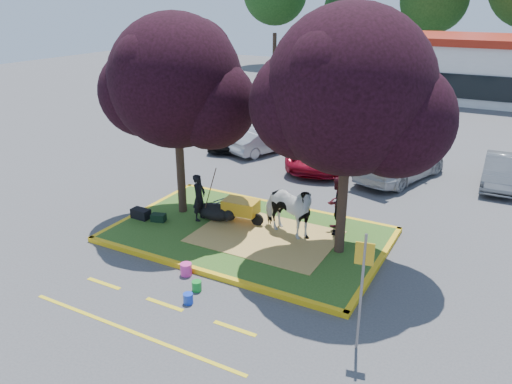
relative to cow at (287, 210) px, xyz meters
The scene contains 31 objects.
ground 1.57m from the cow, 160.81° to the right, with size 90.00×90.00×0.00m, color #424244.
median_island 1.52m from the cow, 160.81° to the right, with size 8.00×5.00×0.15m, color #2D551A.
curb_near 3.32m from the cow, 110.87° to the right, with size 8.30×0.16×0.15m, color yellow.
curb_far 2.63m from the cow, 117.42° to the left, with size 8.30×0.16×0.15m, color yellow.
curb_left 5.31m from the cow, behind, with size 0.16×5.30×0.15m, color yellow.
curb_right 3.12m from the cow, ahead, with size 0.16×5.30×0.15m, color yellow.
straw_bedding 1.08m from the cow, 143.53° to the right, with size 4.20×3.00×0.01m, color tan.
tree_purple_left 5.15m from the cow, behind, with size 5.06×4.20×6.51m.
tree_purple_right 3.98m from the cow, ahead, with size 5.30×4.40×6.82m.
fire_lane_stripe_a 5.65m from the cow, 124.30° to the right, with size 1.10×0.12×0.01m, color yellow.
fire_lane_stripe_b 4.84m from the cow, 103.86° to the right, with size 1.10×0.12×0.01m, color yellow.
fire_lane_stripe_c 4.78m from the cow, 79.32° to the right, with size 1.10×0.12×0.01m, color yellow.
fire_lane_long 5.99m from the cow, 101.07° to the right, with size 6.00×0.10×0.01m, color yellow.
retail_building 27.63m from the cow, 88.20° to the left, with size 20.40×8.40×4.40m.
cow is the anchor object (origin of this frame).
calf 2.65m from the cow, behind, with size 1.27×0.72×0.55m, color black.
handler 3.04m from the cow, behind, with size 0.57×0.37×1.56m, color black.
visitor_a 1.76m from the cow, 52.23° to the left, with size 0.80×0.62×1.64m, color #491521.
visitor_b 1.59m from the cow, 30.80° to the left, with size 0.82×0.34×1.40m, color black.
wheelbarrow 1.77m from the cow, behind, with size 2.01×0.76×0.76m.
gear_bag_dark 4.99m from the cow, 166.54° to the right, with size 0.63×0.34×0.32m, color black.
gear_bag_green 4.34m from the cow, 165.69° to the right, with size 0.46×0.29×0.25m, color black.
sign_post 5.31m from the cow, 48.38° to the right, with size 0.38×0.10×2.72m.
bucket_green 3.88m from the cow, 102.15° to the right, with size 0.25×0.25×0.27m, color #17972C.
bucket_pink 3.62m from the cow, 115.00° to the right, with size 0.32×0.32×0.34m, color #F235A0.
bucket_blue 4.40m from the cow, 98.76° to the right, with size 0.25×0.25×0.27m, color blue.
car_black 10.67m from the cow, 130.47° to the left, with size 1.62×4.04×1.38m, color black.
car_silver 9.28m from the cow, 121.73° to the left, with size 1.25×3.59×1.18m, color #9EA1A6.
car_red 7.77m from the cow, 103.04° to the left, with size 2.52×5.46×1.52m, color maroon.
car_white 7.46m from the cow, 76.80° to the left, with size 1.97×4.85×1.41m, color silver.
car_grey 9.92m from the cow, 56.77° to the left, with size 1.30×3.73×1.23m, color slate.
Camera 1 is at (6.89, -12.23, 7.03)m, focal length 35.00 mm.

